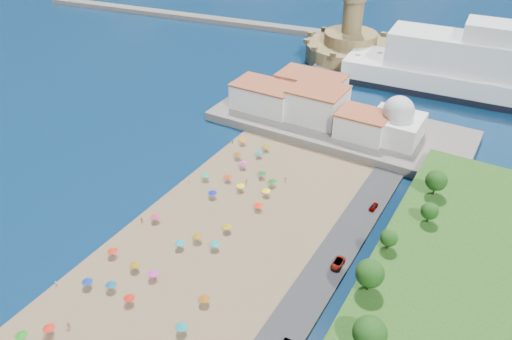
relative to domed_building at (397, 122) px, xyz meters
The scene contains 11 objects.
ground 77.60m from the domed_building, 112.91° to the right, with size 700.00×700.00×0.00m, color #071938.
terrace 21.44m from the domed_building, behind, with size 90.00×36.00×3.00m, color #59544C.
jetty 56.51m from the domed_building, 138.62° to the left, with size 18.00×70.00×2.40m, color #59544C.
breakwater 162.43m from the domed_building, 149.64° to the left, with size 200.00×7.00×2.60m, color #59544C.
waterfront_buildings 33.17m from the domed_building, behind, with size 57.00×29.00×11.00m.
domed_building is the anchor object (origin of this frame).
fortress 79.11m from the domed_building, 122.08° to the left, with size 40.00×40.00×32.40m.
beach_parasols 88.06m from the domed_building, 111.07° to the right, with size 31.79×114.52×2.20m.
beachgoers 77.61m from the domed_building, 117.59° to the right, with size 34.03×94.08×1.89m.
parked_cars 75.34m from the domed_building, 85.41° to the right, with size 2.34×73.97×1.44m.
hillside_trees 80.20m from the domed_building, 76.92° to the right, with size 11.27×108.18×8.12m.
Camera 1 is at (62.79, -75.91, 84.93)m, focal length 35.00 mm.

